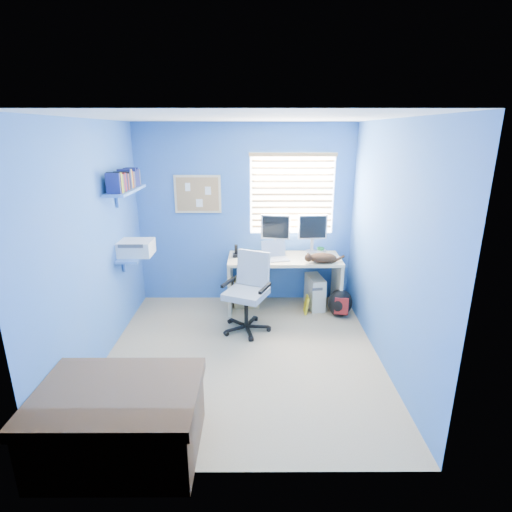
{
  "coord_description": "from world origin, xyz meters",
  "views": [
    {
      "loc": [
        0.14,
        -3.91,
        2.38
      ],
      "look_at": [
        0.15,
        0.65,
        0.95
      ],
      "focal_mm": 28.0,
      "sensor_mm": 36.0,
      "label": 1
    }
  ],
  "objects_px": {
    "laptop": "(276,252)",
    "tower_pc": "(315,292)",
    "office_chair": "(248,302)",
    "desk": "(284,283)",
    "cat": "(323,258)"
  },
  "relations": [
    {
      "from": "desk",
      "to": "office_chair",
      "type": "bearing_deg",
      "value": -127.76
    },
    {
      "from": "desk",
      "to": "office_chair",
      "type": "height_order",
      "value": "office_chair"
    },
    {
      "from": "laptop",
      "to": "office_chair",
      "type": "distance_m",
      "value": 0.81
    },
    {
      "from": "laptop",
      "to": "cat",
      "type": "relative_size",
      "value": 0.91
    },
    {
      "from": "desk",
      "to": "laptop",
      "type": "xyz_separation_m",
      "value": [
        -0.12,
        -0.1,
        0.48
      ]
    },
    {
      "from": "office_chair",
      "to": "laptop",
      "type": "bearing_deg",
      "value": 55.46
    },
    {
      "from": "cat",
      "to": "office_chair",
      "type": "xyz_separation_m",
      "value": [
        -0.97,
        -0.4,
        -0.44
      ]
    },
    {
      "from": "desk",
      "to": "cat",
      "type": "xyz_separation_m",
      "value": [
        0.48,
        -0.23,
        0.43
      ]
    },
    {
      "from": "desk",
      "to": "laptop",
      "type": "bearing_deg",
      "value": -141.05
    },
    {
      "from": "desk",
      "to": "tower_pc",
      "type": "relative_size",
      "value": 3.37
    },
    {
      "from": "laptop",
      "to": "tower_pc",
      "type": "distance_m",
      "value": 0.85
    },
    {
      "from": "cat",
      "to": "desk",
      "type": "bearing_deg",
      "value": 146.16
    },
    {
      "from": "laptop",
      "to": "cat",
      "type": "bearing_deg",
      "value": -24.63
    },
    {
      "from": "office_chair",
      "to": "tower_pc",
      "type": "bearing_deg",
      "value": 34.94
    },
    {
      "from": "tower_pc",
      "to": "office_chair",
      "type": "height_order",
      "value": "office_chair"
    }
  ]
}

